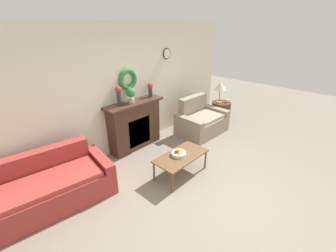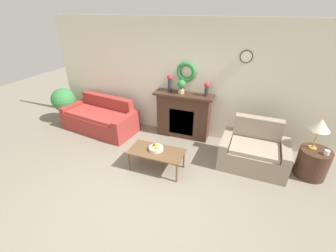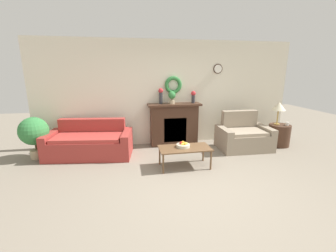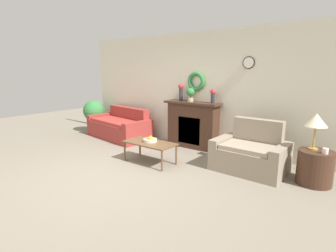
{
  "view_description": "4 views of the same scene",
  "coord_description": "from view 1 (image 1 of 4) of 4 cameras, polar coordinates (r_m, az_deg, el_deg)",
  "views": [
    {
      "loc": [
        -2.74,
        -1.27,
        2.66
      ],
      "look_at": [
        0.29,
        1.57,
        0.74
      ],
      "focal_mm": 24.0,
      "sensor_mm": 36.0,
      "label": 1
    },
    {
      "loc": [
        1.44,
        -2.29,
        2.85
      ],
      "look_at": [
        0.07,
        1.45,
        0.74
      ],
      "focal_mm": 24.0,
      "sensor_mm": 36.0,
      "label": 2
    },
    {
      "loc": [
        -1.15,
        -3.21,
        1.99
      ],
      "look_at": [
        -0.24,
        1.48,
        0.76
      ],
      "focal_mm": 24.0,
      "sensor_mm": 36.0,
      "label": 3
    },
    {
      "loc": [
        3.32,
        -2.82,
        1.8
      ],
      "look_at": [
        -0.01,
        1.59,
        0.65
      ],
      "focal_mm": 28.0,
      "sensor_mm": 36.0,
      "label": 4
    }
  ],
  "objects": [
    {
      "name": "couch_left",
      "position": [
        4.11,
        -28.12,
        -13.64
      ],
      "size": [
        2.01,
        1.15,
        0.82
      ],
      "rotation": [
        0.0,
        0.0,
        -0.14
      ],
      "color": "#9E332D",
      "rests_on": "ground_plane"
    },
    {
      "name": "mug",
      "position": [
        6.73,
        14.74,
        6.24
      ],
      "size": [
        0.09,
        0.09,
        0.09
      ],
      "color": "silver",
      "rests_on": "side_table_by_loveseat"
    },
    {
      "name": "fireplace",
      "position": [
        5.11,
        -8.43,
        0.29
      ],
      "size": [
        1.37,
        0.41,
        1.11
      ],
      "color": "#42281C",
      "rests_on": "ground_plane"
    },
    {
      "name": "fruit_bowl",
      "position": [
        4.18,
        2.73,
        -6.89
      ],
      "size": [
        0.28,
        0.28,
        0.12
      ],
      "color": "beige",
      "rests_on": "coffee_table"
    },
    {
      "name": "table_lamp",
      "position": [
        6.52,
        13.17,
        9.77
      ],
      "size": [
        0.35,
        0.35,
        0.59
      ],
      "color": "#B28E42",
      "rests_on": "side_table_by_loveseat"
    },
    {
      "name": "loveseat_right",
      "position": [
        5.92,
        8.35,
        1.21
      ],
      "size": [
        1.29,
        0.9,
        0.93
      ],
      "rotation": [
        0.0,
        0.0,
        -0.04
      ],
      "color": "gray",
      "rests_on": "ground_plane"
    },
    {
      "name": "potted_plant_on_mantel",
      "position": [
        4.81,
        -9.45,
        8.0
      ],
      "size": [
        0.19,
        0.19,
        0.32
      ],
      "color": "tan",
      "rests_on": "fireplace"
    },
    {
      "name": "coffee_table",
      "position": [
        4.22,
        3.33,
        -7.89
      ],
      "size": [
        1.05,
        0.53,
        0.42
      ],
      "color": "brown",
      "rests_on": "ground_plane"
    },
    {
      "name": "vase_on_mantel_right",
      "position": [
        5.18,
        -4.53,
        9.44
      ],
      "size": [
        0.13,
        0.13,
        0.32
      ],
      "color": "#2D2D33",
      "rests_on": "fireplace"
    },
    {
      "name": "wall_back",
      "position": [
        4.94,
        -11.42,
        9.05
      ],
      "size": [
        6.8,
        0.16,
        2.7
      ],
      "color": "beige",
      "rests_on": "ground_plane"
    },
    {
      "name": "vase_on_mantel_left",
      "position": [
        4.65,
        -12.42,
        7.8
      ],
      "size": [
        0.13,
        0.13,
        0.4
      ],
      "color": "#2D2D33",
      "rests_on": "fireplace"
    },
    {
      "name": "side_table_by_loveseat",
      "position": [
        6.78,
        13.24,
        3.61
      ],
      "size": [
        0.54,
        0.54,
        0.56
      ],
      "color": "#42281C",
      "rests_on": "ground_plane"
    },
    {
      "name": "ground_plane",
      "position": [
        4.03,
        14.28,
        -17.47
      ],
      "size": [
        16.0,
        16.0,
        0.0
      ],
      "primitive_type": "plane",
      "color": "gray"
    }
  ]
}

